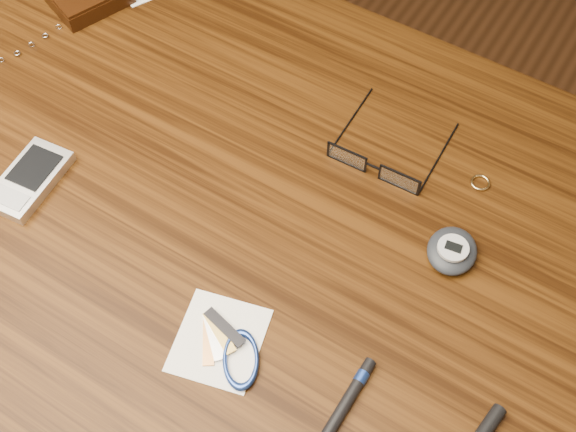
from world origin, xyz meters
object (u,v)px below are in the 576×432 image
object	(u,v)px
desk	(265,263)
notepad_keys	(230,349)
eyeglasses	(375,165)
pedometer	(452,251)
pda_phone	(29,179)

from	to	relation	value
desk	notepad_keys	distance (m)	0.19
eyeglasses	pedometer	xyz separation A→B (m)	(0.12, -0.06, -0.00)
eyeglasses	notepad_keys	world-z (taller)	eyeglasses
pedometer	desk	bearing A→B (deg)	-161.81
pedometer	notepad_keys	distance (m)	0.25
desk	pedometer	xyz separation A→B (m)	(0.19, 0.06, 0.11)
desk	notepad_keys	bearing A→B (deg)	-68.53
pda_phone	pedometer	world-z (taller)	pedometer
notepad_keys	pedometer	bearing A→B (deg)	56.83
desk	pedometer	distance (m)	0.23
desk	eyeglasses	bearing A→B (deg)	58.28
pedometer	notepad_keys	world-z (taller)	pedometer
desk	notepad_keys	xyz separation A→B (m)	(0.06, -0.15, 0.11)
eyeglasses	pda_phone	world-z (taller)	eyeglasses
desk	eyeglasses	xyz separation A→B (m)	(0.07, 0.12, 0.11)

